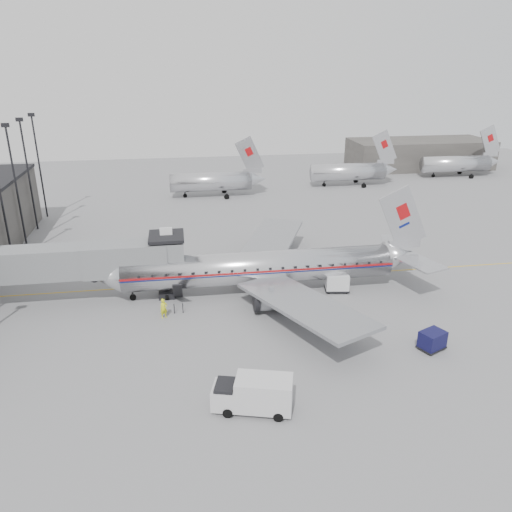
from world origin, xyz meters
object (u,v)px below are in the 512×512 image
Objects in this scene: ramp_worker at (164,308)px; service_van at (254,393)px; baggage_cart_white at (337,282)px; airliner at (265,267)px; baggage_cart_navy at (432,340)px.

service_van is at bearing -90.16° from ramp_worker.
baggage_cart_white is at bearing -13.79° from ramp_worker.
baggage_cart_navy is at bearing -47.95° from airliner.
service_van is 2.27× the size of baggage_cart_navy.
baggage_cart_navy is (11.65, -13.00, -1.84)m from airliner.
ramp_worker reaches higher than baggage_cart_white.
airliner is 5.89× the size of service_van.
baggage_cart_white is at bearing -7.58° from airliner.
baggage_cart_white is (11.34, 17.27, -0.33)m from service_van.
service_van is 2.17× the size of baggage_cart_white.
baggage_cart_white is (7.32, -1.00, -1.70)m from airliner.
airliner is 17.84× the size of ramp_worker.
ramp_worker is (-21.86, 8.93, 0.09)m from baggage_cart_navy.
ramp_worker is (-10.21, -4.07, -1.75)m from airliner.
ramp_worker is at bearing -158.10° from airliner.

